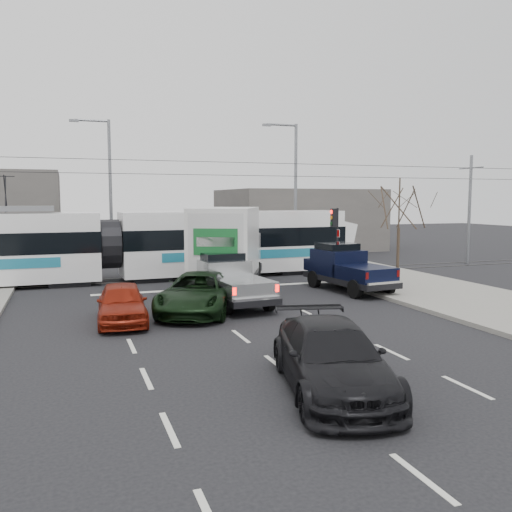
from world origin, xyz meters
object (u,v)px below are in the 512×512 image
object	(u,v)px
tram	(109,245)
silver_pickup	(226,279)
green_car	(198,293)
dark_car	(332,358)
red_car	(122,303)
box_truck	(227,249)
bare_tree	(399,208)
traffic_signal	(335,228)
street_lamp_far	(107,184)
navy_pickup	(345,268)
street_lamp_near	(293,185)

from	to	relation	value
tram	silver_pickup	size ratio (longest dim) A/B	4.54
green_car	dark_car	world-z (taller)	dark_car
green_car	red_car	distance (m)	2.94
box_truck	red_car	bearing A→B (deg)	-108.86
tram	box_truck	bearing A→B (deg)	-39.16
bare_tree	tram	size ratio (longest dim) A/B	0.19
traffic_signal	street_lamp_far	world-z (taller)	street_lamp_far
box_truck	dark_car	size ratio (longest dim) A/B	1.57
traffic_signal	tram	size ratio (longest dim) A/B	0.14
traffic_signal	navy_pickup	world-z (taller)	traffic_signal
street_lamp_far	dark_car	bearing A→B (deg)	-83.13
navy_pickup	dark_car	xyz separation A→B (m)	(-6.73, -11.70, -0.31)
red_car	navy_pickup	bearing A→B (deg)	22.06
traffic_signal	street_lamp_far	distance (m)	14.47
bare_tree	silver_pickup	distance (m)	8.68
street_lamp_far	dark_car	xyz separation A→B (m)	(2.91, -24.19, -4.37)
silver_pickup	dark_car	world-z (taller)	silver_pickup
street_lamp_far	tram	bearing A→B (deg)	-94.23
green_car	red_car	world-z (taller)	green_car
bare_tree	tram	bearing A→B (deg)	149.52
street_lamp_near	bare_tree	bearing A→B (deg)	-88.58
silver_pickup	dark_car	distance (m)	10.51
street_lamp_far	navy_pickup	xyz separation A→B (m)	(9.65, -12.49, -4.05)
street_lamp_far	tram	distance (m)	7.09
street_lamp_far	box_truck	distance (m)	11.67
bare_tree	box_truck	xyz separation A→B (m)	(-7.14, 3.29, -1.91)
bare_tree	dark_car	bearing A→B (deg)	-129.70
bare_tree	red_car	distance (m)	13.15
silver_pickup	green_car	world-z (taller)	silver_pickup
street_lamp_far	street_lamp_near	bearing A→B (deg)	-9.87
bare_tree	street_lamp_far	distance (m)	17.97
bare_tree	dark_car	xyz separation A→B (m)	(-8.87, -10.69, -3.05)
bare_tree	traffic_signal	bearing A→B (deg)	105.76
green_car	red_car	size ratio (longest dim) A/B	1.32
street_lamp_near	box_truck	world-z (taller)	street_lamp_near
street_lamp_near	green_car	bearing A→B (deg)	-125.68
silver_pickup	navy_pickup	world-z (taller)	navy_pickup
street_lamp_near	silver_pickup	bearing A→B (deg)	-124.13
tram	green_car	size ratio (longest dim) A/B	4.87
silver_pickup	green_car	bearing A→B (deg)	-141.43
street_lamp_far	red_car	size ratio (longest dim) A/B	2.24
bare_tree	street_lamp_near	world-z (taller)	street_lamp_near
traffic_signal	street_lamp_near	bearing A→B (deg)	83.59
street_lamp_near	green_car	world-z (taller)	street_lamp_near
green_car	dark_car	distance (m)	9.10
box_truck	navy_pickup	xyz separation A→B (m)	(5.00, -2.28, -0.83)
box_truck	navy_pickup	bearing A→B (deg)	0.27
street_lamp_near	navy_pickup	world-z (taller)	street_lamp_near
green_car	red_car	bearing A→B (deg)	-140.35
navy_pickup	red_car	size ratio (longest dim) A/B	1.31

